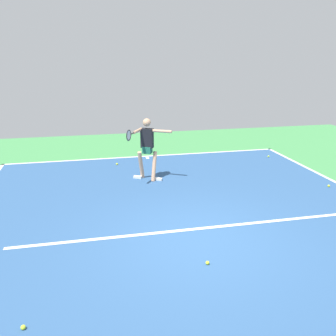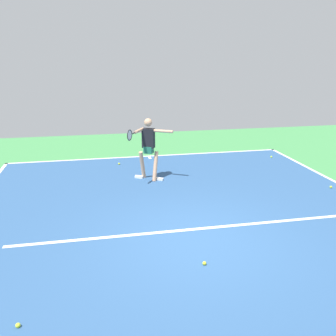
# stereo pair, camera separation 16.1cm
# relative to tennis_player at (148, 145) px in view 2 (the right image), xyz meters

# --- Properties ---
(ground_plane) EXTENTS (20.97, 20.97, 0.00)m
(ground_plane) POSITION_rel_tennis_player_xyz_m (-0.38, 3.75, -1.03)
(ground_plane) COLOR #428E4C
(court_surface) EXTENTS (9.72, 12.70, 0.00)m
(court_surface) POSITION_rel_tennis_player_xyz_m (-0.38, 3.75, -1.03)
(court_surface) COLOR #2D5484
(court_surface) RESTS_ON ground_plane
(court_line_baseline_near) EXTENTS (9.72, 0.10, 0.01)m
(court_line_baseline_near) POSITION_rel_tennis_player_xyz_m (-0.38, -2.55, -1.03)
(court_line_baseline_near) COLOR white
(court_line_baseline_near) RESTS_ON ground_plane
(court_line_service) EXTENTS (7.29, 0.10, 0.01)m
(court_line_service) POSITION_rel_tennis_player_xyz_m (-0.38, 3.33, -1.03)
(court_line_service) COLOR white
(court_line_service) RESTS_ON ground_plane
(court_line_centre_mark) EXTENTS (0.10, 0.30, 0.01)m
(court_line_centre_mark) POSITION_rel_tennis_player_xyz_m (-0.38, -2.35, -1.03)
(court_line_centre_mark) COLOR white
(court_line_centre_mark) RESTS_ON ground_plane
(tennis_player) EXTENTS (1.32, 1.11, 1.80)m
(tennis_player) POSITION_rel_tennis_player_xyz_m (0.00, 0.00, 0.00)
(tennis_player) COLOR tan
(tennis_player) RESTS_ON ground_plane
(tennis_ball_by_baseline) EXTENTS (0.07, 0.07, 0.07)m
(tennis_ball_by_baseline) POSITION_rel_tennis_player_xyz_m (0.74, -1.68, -1.00)
(tennis_ball_by_baseline) COLOR yellow
(tennis_ball_by_baseline) RESTS_ON ground_plane
(tennis_ball_by_sideline) EXTENTS (0.07, 0.07, 0.07)m
(tennis_ball_by_sideline) POSITION_rel_tennis_player_xyz_m (-4.74, 1.69, -1.00)
(tennis_ball_by_sideline) COLOR #CCE033
(tennis_ball_by_sideline) RESTS_ON ground_plane
(tennis_ball_near_player) EXTENTS (0.07, 0.07, 0.07)m
(tennis_ball_near_player) POSITION_rel_tennis_player_xyz_m (-0.27, 4.65, -1.00)
(tennis_ball_near_player) COLOR yellow
(tennis_ball_near_player) RESTS_ON ground_plane
(tennis_ball_far_corner) EXTENTS (0.07, 0.07, 0.07)m
(tennis_ball_far_corner) POSITION_rel_tennis_player_xyz_m (2.58, 5.61, -1.00)
(tennis_ball_far_corner) COLOR #CCE033
(tennis_ball_far_corner) RESTS_ON ground_plane
(tennis_ball_near_service_line) EXTENTS (0.07, 0.07, 0.07)m
(tennis_ball_near_service_line) POSITION_rel_tennis_player_xyz_m (-4.59, -1.48, -1.00)
(tennis_ball_near_service_line) COLOR #C6E53D
(tennis_ball_near_service_line) RESTS_ON ground_plane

